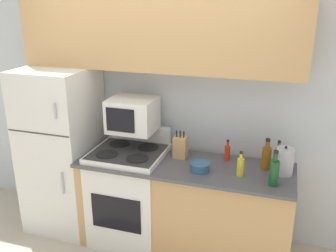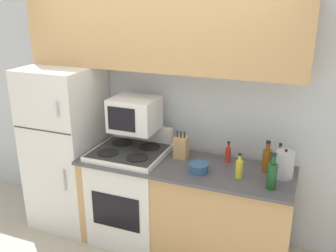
# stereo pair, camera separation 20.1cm
# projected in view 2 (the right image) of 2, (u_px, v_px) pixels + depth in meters

# --- Properties ---
(wall_back) EXTENTS (8.00, 0.05, 2.55)m
(wall_back) POSITION_uv_depth(u_px,v_px,m) (167.00, 107.00, 3.74)
(wall_back) COLOR silver
(wall_back) RESTS_ON ground_plane
(lower_cabinets) EXTENTS (1.94, 0.66, 0.89)m
(lower_cabinets) POSITION_uv_depth(u_px,v_px,m) (184.00, 206.00, 3.53)
(lower_cabinets) COLOR tan
(lower_cabinets) RESTS_ON ground_plane
(refrigerator) EXTENTS (0.67, 0.72, 1.68)m
(refrigerator) POSITION_uv_depth(u_px,v_px,m) (67.00, 147.00, 3.88)
(refrigerator) COLOR white
(refrigerator) RESTS_ON ground_plane
(upper_cabinets) EXTENTS (2.61, 0.33, 0.65)m
(upper_cabinets) POSITION_uv_depth(u_px,v_px,m) (159.00, 34.00, 3.33)
(upper_cabinets) COLOR tan
(upper_cabinets) RESTS_ON refrigerator
(stove) EXTENTS (0.67, 0.65, 1.10)m
(stove) POSITION_uv_depth(u_px,v_px,m) (131.00, 192.00, 3.70)
(stove) COLOR white
(stove) RESTS_ON ground_plane
(microwave) EXTENTS (0.43, 0.38, 0.31)m
(microwave) POSITION_uv_depth(u_px,v_px,m) (135.00, 114.00, 3.54)
(microwave) COLOR white
(microwave) RESTS_ON stove
(knife_block) EXTENTS (0.12, 0.11, 0.27)m
(knife_block) POSITION_uv_depth(u_px,v_px,m) (181.00, 147.00, 3.47)
(knife_block) COLOR tan
(knife_block) RESTS_ON lower_cabinets
(bowl) EXTENTS (0.18, 0.18, 0.08)m
(bowl) POSITION_uv_depth(u_px,v_px,m) (199.00, 167.00, 3.21)
(bowl) COLOR #335B84
(bowl) RESTS_ON lower_cabinets
(bottle_vinegar) EXTENTS (0.06, 0.06, 0.24)m
(bottle_vinegar) POSITION_uv_depth(u_px,v_px,m) (279.00, 159.00, 3.24)
(bottle_vinegar) COLOR olive
(bottle_vinegar) RESTS_ON lower_cabinets
(bottle_cooking_spray) EXTENTS (0.06, 0.06, 0.22)m
(bottle_cooking_spray) POSITION_uv_depth(u_px,v_px,m) (239.00, 168.00, 3.09)
(bottle_cooking_spray) COLOR gold
(bottle_cooking_spray) RESTS_ON lower_cabinets
(bottle_wine_green) EXTENTS (0.08, 0.08, 0.30)m
(bottle_wine_green) POSITION_uv_depth(u_px,v_px,m) (272.00, 175.00, 2.91)
(bottle_wine_green) COLOR #194C23
(bottle_wine_green) RESTS_ON lower_cabinets
(bottle_hot_sauce) EXTENTS (0.05, 0.05, 0.20)m
(bottle_hot_sauce) POSITION_uv_depth(u_px,v_px,m) (228.00, 154.00, 3.39)
(bottle_hot_sauce) COLOR red
(bottle_hot_sauce) RESTS_ON lower_cabinets
(bottle_whiskey) EXTENTS (0.08, 0.08, 0.28)m
(bottle_whiskey) POSITION_uv_depth(u_px,v_px,m) (267.00, 160.00, 3.20)
(bottle_whiskey) COLOR brown
(bottle_whiskey) RESTS_ON lower_cabinets
(kettle) EXTENTS (0.15, 0.15, 0.26)m
(kettle) POSITION_uv_depth(u_px,v_px,m) (285.00, 165.00, 3.09)
(kettle) COLOR #B7B7BC
(kettle) RESTS_ON lower_cabinets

